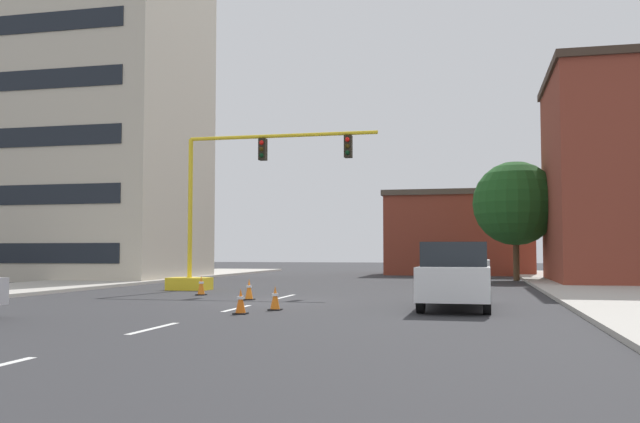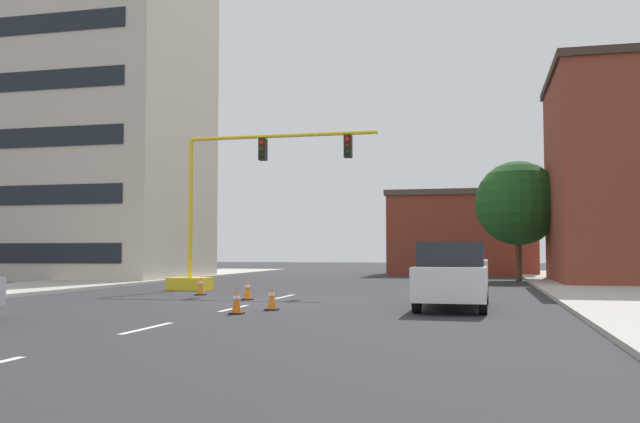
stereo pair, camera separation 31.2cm
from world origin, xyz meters
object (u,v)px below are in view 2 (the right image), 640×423
Objects in this scene: traffic_cone_roadside_b at (237,302)px; traffic_cone_roadside_c at (272,298)px; traffic_signal_gantry at (216,239)px; tree_right_far at (518,203)px; traffic_cone_roadside_a at (248,289)px; pickup_truck_white at (453,276)px; traffic_cone_roadside_d at (201,285)px.

traffic_cone_roadside_c is at bearing 68.18° from traffic_cone_roadside_b.
traffic_signal_gantry reaches higher than traffic_cone_roadside_b.
traffic_cone_roadside_a is at bearing -118.57° from tree_right_far.
traffic_cone_roadside_b is (4.91, -10.60, -1.92)m from traffic_signal_gantry.
tree_right_far is at bearing 44.59° from traffic_signal_gantry.
pickup_truck_white is 7.59m from traffic_cone_roadside_a.
traffic_cone_roadside_d is at bearing 142.10° from traffic_cone_roadside_a.
traffic_cone_roadside_d is (-4.22, 7.36, 0.03)m from traffic_cone_roadside_b.
pickup_truck_white reaches higher than traffic_cone_roadside_d.
tree_right_far reaches higher than traffic_cone_roadside_c.
traffic_cone_roadside_d is (-4.78, 5.95, 0.03)m from traffic_cone_roadside_c.
traffic_cone_roadside_c is 7.63m from traffic_cone_roadside_d.
traffic_signal_gantry is 13.04m from pickup_truck_white.
traffic_signal_gantry is 1.72× the size of pickup_truck_white.
traffic_cone_roadside_a is at bearing 118.61° from traffic_cone_roadside_c.
traffic_cone_roadside_c reaches higher than traffic_cone_roadside_b.
traffic_cone_roadside_a reaches higher than traffic_cone_roadside_b.
tree_right_far is at bearing 52.25° from traffic_cone_roadside_d.
pickup_truck_white is (-2.90, -20.78, -3.56)m from tree_right_far.
traffic_cone_roadside_a reaches higher than traffic_cone_roadside_c.
pickup_truck_white is 5.48m from traffic_cone_roadside_c.
traffic_cone_roadside_d is at bearing 119.80° from traffic_cone_roadside_b.
traffic_cone_roadside_c is (-8.06, -22.53, -4.18)m from tree_right_far.
traffic_signal_gantry is 13.16× the size of traffic_cone_roadside_c.
pickup_truck_white is at bearing -22.90° from traffic_cone_roadside_d.
traffic_cone_roadside_d is (-9.94, 4.20, -0.60)m from pickup_truck_white.
tree_right_far is 1.29× the size of pickup_truck_white.
traffic_cone_roadside_d reaches higher than traffic_cone_roadside_b.
traffic_signal_gantry is 13.37× the size of traffic_cone_roadside_b.
traffic_cone_roadside_b is at bearing -73.73° from traffic_cone_roadside_a.
pickup_truck_white is (10.63, -7.44, -1.29)m from traffic_signal_gantry.
traffic_cone_roadside_c is (-5.15, -1.75, -0.63)m from pickup_truck_white.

